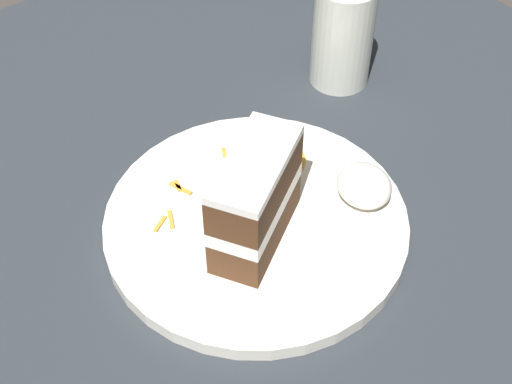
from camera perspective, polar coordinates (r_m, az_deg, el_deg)
The scene contains 8 objects.
ground_plane at distance 0.75m, azimuth -0.43°, elevation -2.39°, with size 6.00×6.00×0.00m, color #38332D.
dining_table at distance 0.75m, azimuth -0.43°, elevation -1.81°, with size 1.02×1.03×0.02m, color #282D33.
plate at distance 0.71m, azimuth -0.00°, elevation -2.44°, with size 0.30×0.30×0.02m, color silver.
cake_slice at distance 0.65m, azimuth -0.05°, elevation -0.59°, with size 0.10×0.13×0.10m.
cream_dollop at distance 0.72m, azimuth 8.65°, elevation 0.51°, with size 0.06×0.05×0.04m, color white.
orange_garnish at distance 0.76m, azimuth 1.89°, elevation 2.59°, with size 0.06×0.06×0.00m, color orange.
carrot_shreds_scatter at distance 0.74m, azimuth -4.63°, elevation 0.70°, with size 0.07×0.16×0.00m.
drinking_glass at distance 0.87m, azimuth 6.90°, elevation 11.90°, with size 0.07×0.07×0.13m.
Camera 1 is at (0.39, -0.30, 0.57)m, focal length 50.00 mm.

